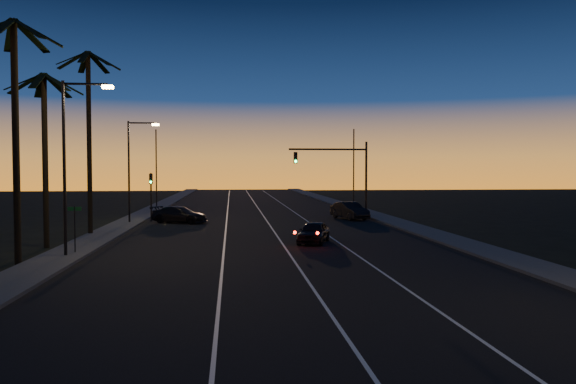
{
  "coord_description": "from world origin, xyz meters",
  "views": [
    {
      "loc": [
        -2.56,
        -9.44,
        4.55
      ],
      "look_at": [
        0.64,
        22.23,
        3.24
      ],
      "focal_mm": 35.0,
      "sensor_mm": 36.0,
      "label": 1
    }
  ],
  "objects": [
    {
      "name": "lane_stripe_mid",
      "position": [
        0.5,
        30.0,
        0.02
      ],
      "size": [
        0.12,
        160.0,
        0.01
      ],
      "primitive_type": "cube",
      "color": "silver",
      "rests_on": "road"
    },
    {
      "name": "palm_mid",
      "position": [
        -13.2,
        24.0,
        6.25
      ],
      "size": [
        4.25,
        4.16,
        10.03
      ],
      "color": "black",
      "rests_on": "ground"
    },
    {
      "name": "lane_stripe_right",
      "position": [
        4.0,
        30.0,
        0.02
      ],
      "size": [
        0.12,
        160.0,
        0.01
      ],
      "primitive_type": "cube",
      "color": "silver",
      "rests_on": "road"
    },
    {
      "name": "signal_mast",
      "position": [
        7.14,
        39.99,
        4.78
      ],
      "size": [
        7.1,
        0.41,
        7.0
      ],
      "color": "black",
      "rests_on": "ground"
    },
    {
      "name": "palm_far",
      "position": [
        -12.2,
        30.0,
        7.61
      ],
      "size": [
        4.25,
        4.16,
        12.53
      ],
      "color": "black",
      "rests_on": "ground"
    },
    {
      "name": "cross_car",
      "position": [
        -6.9,
        38.21,
        0.71
      ],
      "size": [
        5.18,
        3.74,
        1.39
      ],
      "color": "black",
      "rests_on": "road"
    },
    {
      "name": "far_pole_left",
      "position": [
        -11.0,
        55.0,
        4.5
      ],
      "size": [
        0.14,
        0.14,
        9.0
      ],
      "primitive_type": "cylinder",
      "color": "black",
      "rests_on": "ground"
    },
    {
      "name": "signal_post",
      "position": [
        -9.5,
        39.98,
        2.89
      ],
      "size": [
        0.28,
        0.37,
        4.2
      ],
      "color": "black",
      "rests_on": "ground"
    },
    {
      "name": "palm_near",
      "position": [
        -12.6,
        18.0,
        7.07
      ],
      "size": [
        4.25,
        4.16,
        11.53
      ],
      "color": "black",
      "rests_on": "ground"
    },
    {
      "name": "streetlight_left_near",
      "position": [
        -10.7,
        20.0,
        5.32
      ],
      "size": [
        2.55,
        0.26,
        9.0
      ],
      "color": "black",
      "rests_on": "ground"
    },
    {
      "name": "street_sign",
      "position": [
        -10.8,
        21.0,
        1.66
      ],
      "size": [
        0.7,
        0.06,
        2.6
      ],
      "color": "black",
      "rests_on": "ground"
    },
    {
      "name": "sidewalk_right",
      "position": [
        11.2,
        30.0,
        0.08
      ],
      "size": [
        2.4,
        170.0,
        0.16
      ],
      "primitive_type": "cube",
      "color": "#393937",
      "rests_on": "ground"
    },
    {
      "name": "lead_car",
      "position": [
        2.45,
        24.54,
        0.68
      ],
      "size": [
        2.86,
        4.61,
        1.33
      ],
      "color": "black",
      "rests_on": "road"
    },
    {
      "name": "far_pole_right",
      "position": [
        11.0,
        52.0,
        4.5
      ],
      "size": [
        0.14,
        0.14,
        9.0
      ],
      "primitive_type": "cylinder",
      "color": "black",
      "rests_on": "ground"
    },
    {
      "name": "lane_stripe_left",
      "position": [
        -3.0,
        30.0,
        0.02
      ],
      "size": [
        0.12,
        160.0,
        0.01
      ],
      "primitive_type": "cube",
      "color": "silver",
      "rests_on": "road"
    },
    {
      "name": "right_car",
      "position": [
        8.06,
        40.34,
        0.78
      ],
      "size": [
        2.95,
        4.97,
        1.55
      ],
      "color": "black",
      "rests_on": "road"
    },
    {
      "name": "sidewalk_left",
      "position": [
        -11.2,
        30.0,
        0.08
      ],
      "size": [
        2.4,
        170.0,
        0.16
      ],
      "primitive_type": "cube",
      "color": "#393937",
      "rests_on": "ground"
    },
    {
      "name": "streetlight_left_far",
      "position": [
        -10.69,
        38.0,
        5.06
      ],
      "size": [
        2.55,
        0.26,
        8.5
      ],
      "color": "black",
      "rests_on": "ground"
    },
    {
      "name": "road",
      "position": [
        0.0,
        30.0,
        0.01
      ],
      "size": [
        20.0,
        170.0,
        0.01
      ],
      "primitive_type": "cube",
      "color": "black",
      "rests_on": "ground"
    }
  ]
}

